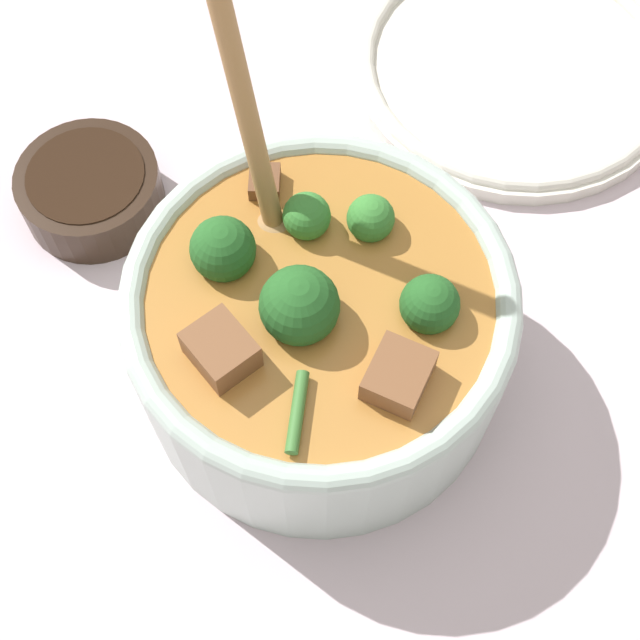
# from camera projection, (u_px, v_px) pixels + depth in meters

# --- Properties ---
(ground_plane) EXTENTS (4.00, 4.00, 0.00)m
(ground_plane) POSITION_uv_depth(u_px,v_px,m) (320.00, 366.00, 0.57)
(ground_plane) COLOR silver
(stew_bowl) EXTENTS (0.22, 0.22, 0.31)m
(stew_bowl) POSITION_uv_depth(u_px,v_px,m) (319.00, 325.00, 0.52)
(stew_bowl) COLOR #B2C6BC
(stew_bowl) RESTS_ON ground_plane
(condiment_bowl) EXTENTS (0.10, 0.10, 0.04)m
(condiment_bowl) POSITION_uv_depth(u_px,v_px,m) (90.00, 189.00, 0.61)
(condiment_bowl) COLOR black
(condiment_bowl) RESTS_ON ground_plane
(empty_plate) EXTENTS (0.25, 0.25, 0.02)m
(empty_plate) POSITION_uv_depth(u_px,v_px,m) (514.00, 66.00, 0.68)
(empty_plate) COLOR silver
(empty_plate) RESTS_ON ground_plane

